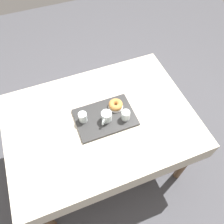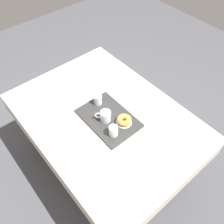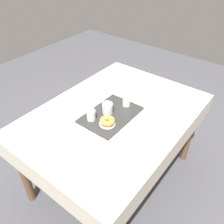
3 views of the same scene
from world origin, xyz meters
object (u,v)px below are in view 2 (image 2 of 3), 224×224
at_px(water_glass_near, 113,131).
at_px(sugar_donut_left, 124,120).
at_px(tea_mug_left, 105,116).
at_px(dining_table, 105,123).
at_px(water_glass_far, 98,100).
at_px(serving_tray, 109,118).
at_px(donut_plate_left, 124,122).
at_px(paper_napkin, 143,148).

relative_size(water_glass_near, sugar_donut_left, 0.73).
height_order(tea_mug_left, sugar_donut_left, tea_mug_left).
height_order(dining_table, water_glass_far, water_glass_far).
bearing_deg(serving_tray, sugar_donut_left, -153.41).
xyz_separation_m(water_glass_near, donut_plate_left, (0.03, -0.12, -0.03)).
bearing_deg(dining_table, donut_plate_left, -159.81).
bearing_deg(sugar_donut_left, donut_plate_left, 0.00).
bearing_deg(dining_table, tea_mug_left, 144.53).
bearing_deg(water_glass_near, sugar_donut_left, -76.61).
xyz_separation_m(sugar_donut_left, paper_napkin, (-0.23, 0.04, -0.05)).
bearing_deg(dining_table, water_glass_far, -13.50).
distance_m(tea_mug_left, donut_plate_left, 0.14).
bearing_deg(water_glass_near, serving_tray, -26.90).
bearing_deg(water_glass_far, tea_mug_left, 160.11).
relative_size(serving_tray, sugar_donut_left, 4.06).
bearing_deg(water_glass_near, tea_mug_left, -16.09).
relative_size(dining_table, paper_napkin, 10.39).
relative_size(tea_mug_left, paper_napkin, 0.73).
relative_size(serving_tray, paper_napkin, 3.23).
bearing_deg(tea_mug_left, serving_tray, -88.19).
bearing_deg(serving_tray, water_glass_near, 153.10).
relative_size(dining_table, serving_tray, 3.21).
bearing_deg(sugar_donut_left, dining_table, 20.19).
bearing_deg(water_glass_far, paper_napkin, 178.26).
height_order(dining_table, serving_tray, serving_tray).
relative_size(water_glass_far, paper_napkin, 0.58).
height_order(sugar_donut_left, paper_napkin, sugar_donut_left).
bearing_deg(paper_napkin, tea_mug_left, 7.23).
distance_m(tea_mug_left, water_glass_far, 0.17).
bearing_deg(water_glass_near, dining_table, -21.19).
distance_m(donut_plate_left, paper_napkin, 0.24).
height_order(serving_tray, donut_plate_left, donut_plate_left).
xyz_separation_m(donut_plate_left, paper_napkin, (-0.23, 0.04, -0.02)).
distance_m(dining_table, tea_mug_left, 0.15).
bearing_deg(water_glass_far, donut_plate_left, -174.53).
distance_m(water_glass_far, sugar_donut_left, 0.27).
height_order(donut_plate_left, paper_napkin, donut_plate_left).
bearing_deg(sugar_donut_left, paper_napkin, 170.08).
relative_size(serving_tray, water_glass_near, 5.59).
bearing_deg(serving_tray, tea_mug_left, 91.81).
xyz_separation_m(dining_table, water_glass_near, (-0.18, 0.07, 0.14)).
xyz_separation_m(dining_table, paper_napkin, (-0.38, -0.01, 0.09)).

